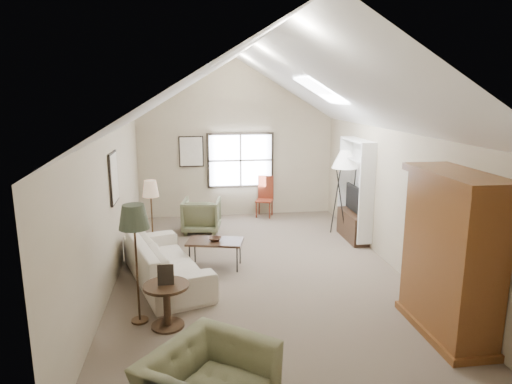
{
  "coord_description": "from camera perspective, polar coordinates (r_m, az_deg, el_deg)",
  "views": [
    {
      "loc": [
        -1.14,
        -7.62,
        3.2
      ],
      "look_at": [
        0.0,
        0.4,
        1.4
      ],
      "focal_mm": 32.0,
      "sensor_mm": 36.0,
      "label": 1
    }
  ],
  "objects": [
    {
      "name": "room_shell",
      "position": [
        7.7,
        0.43,
        12.59
      ],
      "size": [
        5.01,
        8.01,
        4.0
      ],
      "color": "brown",
      "rests_on": "ground"
    },
    {
      "name": "window",
      "position": [
        11.77,
        -1.95,
        3.98
      ],
      "size": [
        1.72,
        0.08,
        1.42
      ],
      "primitive_type": "cube",
      "color": "black",
      "rests_on": "room_shell"
    },
    {
      "name": "skylight",
      "position": [
        8.86,
        8.09,
        12.54
      ],
      "size": [
        0.8,
        1.2,
        0.52
      ],
      "primitive_type": null,
      "color": "white",
      "rests_on": "room_shell"
    },
    {
      "name": "wall_art",
      "position": [
        9.7,
        -12.39,
        3.51
      ],
      "size": [
        1.97,
        3.71,
        0.88
      ],
      "color": "black",
      "rests_on": "room_shell"
    },
    {
      "name": "armoire",
      "position": [
        6.53,
        23.2,
        -7.29
      ],
      "size": [
        0.6,
        1.5,
        2.2
      ],
      "primitive_type": "cube",
      "color": "brown",
      "rests_on": "ground"
    },
    {
      "name": "tv_alcove",
      "position": [
        10.06,
        12.33,
        0.49
      ],
      "size": [
        0.32,
        1.3,
        2.1
      ],
      "primitive_type": "cube",
      "color": "white",
      "rests_on": "ground"
    },
    {
      "name": "media_console",
      "position": [
        10.26,
        12.01,
        -4.16
      ],
      "size": [
        0.34,
        1.18,
        0.6
      ],
      "primitive_type": "cube",
      "color": "#382316",
      "rests_on": "ground"
    },
    {
      "name": "tv_panel",
      "position": [
        10.1,
        12.16,
        -0.79
      ],
      "size": [
        0.05,
        0.9,
        0.55
      ],
      "primitive_type": "cube",
      "color": "black",
      "rests_on": "media_console"
    },
    {
      "name": "sofa",
      "position": [
        8.03,
        -11.24,
        -8.4
      ],
      "size": [
        1.69,
        2.68,
        0.73
      ],
      "primitive_type": "imported",
      "rotation": [
        0.0,
        0.0,
        1.88
      ],
      "color": "beige",
      "rests_on": "ground"
    },
    {
      "name": "armchair_far",
      "position": [
        10.62,
        -6.82,
        -2.9
      ],
      "size": [
        0.95,
        0.97,
        0.78
      ],
      "primitive_type": "imported",
      "rotation": [
        0.0,
        0.0,
        2.98
      ],
      "color": "#555B40",
      "rests_on": "ground"
    },
    {
      "name": "coffee_table",
      "position": [
        8.53,
        -5.11,
        -7.7
      ],
      "size": [
        1.11,
        0.78,
        0.51
      ],
      "primitive_type": "cube",
      "rotation": [
        0.0,
        0.0,
        -0.24
      ],
      "color": "#311B14",
      "rests_on": "ground"
    },
    {
      "name": "bowl",
      "position": [
        8.43,
        -5.14,
        -5.87
      ],
      "size": [
        0.29,
        0.29,
        0.06
      ],
      "primitive_type": "imported",
      "rotation": [
        0.0,
        0.0,
        -0.24
      ],
      "color": "#3D2518",
      "rests_on": "coffee_table"
    },
    {
      "name": "side_table",
      "position": [
        6.57,
        -11.06,
        -13.76
      ],
      "size": [
        0.79,
        0.79,
        0.63
      ],
      "primitive_type": "cylinder",
      "rotation": [
        0.0,
        0.0,
        0.31
      ],
      "color": "#382317",
      "rests_on": "ground"
    },
    {
      "name": "side_chair",
      "position": [
        11.77,
        1.05,
        -0.61
      ],
      "size": [
        0.52,
        0.52,
        1.05
      ],
      "primitive_type": "cube",
      "rotation": [
        0.0,
        0.0,
        -0.36
      ],
      "color": "maroon",
      "rests_on": "ground"
    },
    {
      "name": "tripod_lamp",
      "position": [
        10.38,
        10.88,
        -0.04
      ],
      "size": [
        0.74,
        0.74,
        1.96
      ],
      "primitive_type": null,
      "rotation": [
        0.0,
        0.0,
        -0.38
      ],
      "color": "white",
      "rests_on": "ground"
    },
    {
      "name": "dark_lamp",
      "position": [
        6.57,
        -14.7,
        -8.65
      ],
      "size": [
        0.52,
        0.52,
        1.74
      ],
      "primitive_type": null,
      "rotation": [
        0.0,
        0.0,
        0.31
      ],
      "color": "#272E20",
      "rests_on": "ground"
    },
    {
      "name": "tan_lamp",
      "position": [
        9.06,
        -12.87,
        -3.26
      ],
      "size": [
        0.39,
        0.39,
        1.57
      ],
      "primitive_type": null,
      "rotation": [
        0.0,
        0.0,
        0.31
      ],
      "color": "tan",
      "rests_on": "ground"
    }
  ]
}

